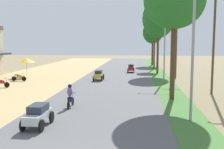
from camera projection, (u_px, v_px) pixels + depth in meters
parked_motorbike_fifth at (1, 83)px, 27.23m from camera, size 1.80×0.54×0.94m
parked_motorbike_sixth at (19, 77)px, 31.78m from camera, size 1.80×0.54×0.94m
vendor_umbrella at (26, 60)px, 35.14m from camera, size 2.20×2.20×2.52m
median_tree_nearest at (174, 1)px, 20.69m from camera, size 4.76×4.76×10.00m
median_tree_second at (158, 19)px, 38.76m from camera, size 4.64×4.64×10.85m
median_tree_third at (155, 25)px, 45.63m from camera, size 2.93×2.93×9.02m
median_tree_fourth at (153, 33)px, 53.72m from camera, size 4.00×4.00×8.80m
streetlamp_near at (193, 40)px, 15.13m from camera, size 3.16×0.20×8.13m
streetlamp_mid at (165, 42)px, 31.13m from camera, size 3.16×0.20×7.92m
streetlamp_far at (154, 44)px, 51.03m from camera, size 3.16×0.20×7.27m
utility_pole_near at (177, 40)px, 34.88m from camera, size 1.80×0.20×9.45m
utility_pole_far at (214, 42)px, 23.46m from camera, size 1.80×0.20×8.97m
car_sedan_silver at (38, 114)px, 14.39m from camera, size 1.10×2.26×1.19m
car_sedan_yellow at (99, 75)px, 32.34m from camera, size 1.10×2.26×1.19m
car_hatchback_red at (131, 68)px, 41.06m from camera, size 1.04×2.00×1.23m
motorbike_ahead_second at (70, 96)px, 18.69m from camera, size 0.54×1.80×1.66m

